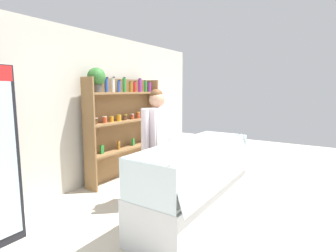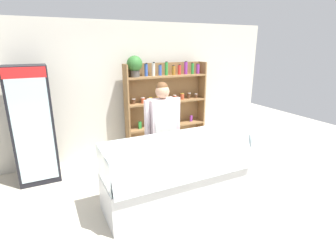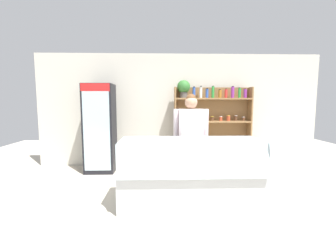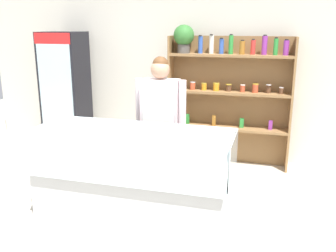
% 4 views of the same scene
% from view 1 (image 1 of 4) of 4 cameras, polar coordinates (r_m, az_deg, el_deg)
% --- Properties ---
extents(ground_plane, '(12.00, 12.00, 0.00)m').
position_cam_1_polar(ground_plane, '(3.68, 7.65, -19.53)').
color(ground_plane, beige).
extents(back_wall, '(6.80, 0.10, 2.70)m').
position_cam_1_polar(back_wall, '(4.77, -18.35, 3.37)').
color(back_wall, beige).
rests_on(back_wall, ground).
extents(shelving_unit, '(1.78, 0.30, 2.06)m').
position_cam_1_polar(shelving_unit, '(5.02, -10.42, 1.90)').
color(shelving_unit, olive).
rests_on(shelving_unit, ground).
extents(deli_display_case, '(2.11, 0.79, 1.01)m').
position_cam_1_polar(deli_display_case, '(3.59, 5.94, -14.74)').
color(deli_display_case, silver).
rests_on(deli_display_case, ground).
extents(shop_clerk, '(0.63, 0.25, 1.70)m').
position_cam_1_polar(shop_clerk, '(3.80, -2.32, -2.38)').
color(shop_clerk, '#383D51').
rests_on(shop_clerk, ground).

